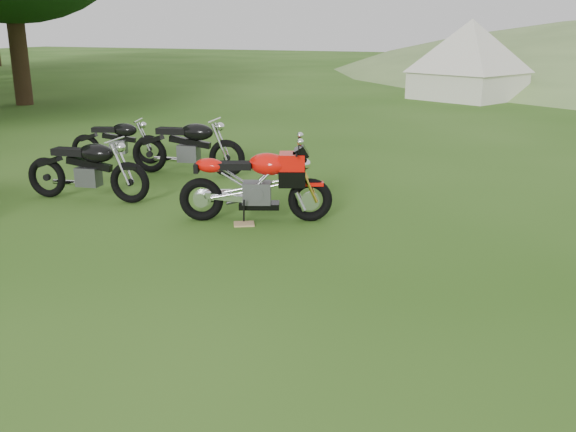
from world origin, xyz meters
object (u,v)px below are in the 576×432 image
at_px(vintage_moto_d, 117,140).
at_px(vintage_moto_b, 87,167).
at_px(sport_motorcycle, 255,178).
at_px(tent_left, 469,60).
at_px(plywood_board, 244,224).
at_px(vintage_moto_c, 187,145).

bearing_deg(vintage_moto_d, vintage_moto_b, -81.63).
distance_m(sport_motorcycle, tent_left, 16.70).
height_order(vintage_moto_b, tent_left, tent_left).
relative_size(vintage_moto_d, tent_left, 0.55).
height_order(plywood_board, vintage_moto_b, vintage_moto_b).
xyz_separation_m(sport_motorcycle, vintage_moto_b, (-2.80, -0.08, -0.08)).
xyz_separation_m(vintage_moto_b, vintage_moto_c, (0.44, 2.11, 0.02)).
height_order(vintage_moto_c, vintage_moto_d, vintage_moto_c).
distance_m(vintage_moto_c, tent_left, 14.90).
relative_size(sport_motorcycle, tent_left, 0.62).
xyz_separation_m(sport_motorcycle, vintage_moto_d, (-4.13, 2.32, -0.14)).
xyz_separation_m(sport_motorcycle, vintage_moto_c, (-2.36, 2.03, -0.05)).
height_order(vintage_moto_b, vintage_moto_c, vintage_moto_c).
height_order(plywood_board, vintage_moto_d, vintage_moto_d).
bearing_deg(plywood_board, vintage_moto_b, 176.60).
bearing_deg(vintage_moto_c, vintage_moto_b, -112.15).
bearing_deg(plywood_board, tent_left, 89.06).
bearing_deg(vintage_moto_d, tent_left, 52.63).
relative_size(vintage_moto_b, vintage_moto_c, 0.95).
bearing_deg(vintage_moto_d, vintage_moto_c, -29.86).
xyz_separation_m(vintage_moto_b, tent_left, (3.02, 16.76, 0.85)).
distance_m(vintage_moto_b, vintage_moto_d, 2.74).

